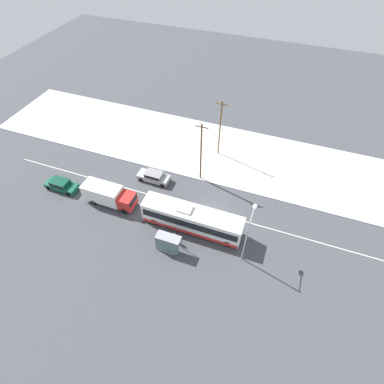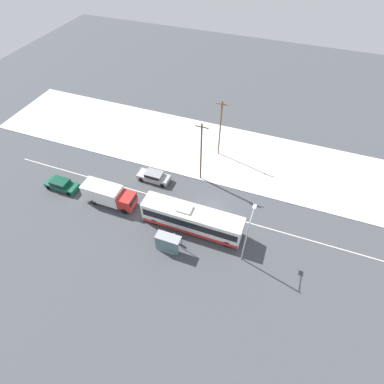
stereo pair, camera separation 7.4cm
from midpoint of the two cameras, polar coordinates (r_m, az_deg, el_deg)
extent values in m
plane|color=#424449|center=(39.18, 3.40, -3.76)|extent=(120.00, 120.00, 0.00)
cube|color=white|center=(47.33, 7.85, 6.94)|extent=(80.00, 13.77, 0.12)
cube|color=silver|center=(39.18, 3.40, -3.76)|extent=(60.00, 0.12, 0.00)
cube|color=white|center=(36.21, -0.03, -5.14)|extent=(12.35, 2.55, 2.92)
cube|color=black|center=(35.93, -0.03, -4.81)|extent=(11.86, 2.57, 1.11)
cube|color=red|center=(37.16, -0.03, -6.26)|extent=(12.23, 2.57, 0.53)
cube|color=#B2B2B2|center=(35.17, -1.45, -3.17)|extent=(1.80, 1.40, 0.24)
cylinder|color=black|center=(35.89, 6.61, -9.75)|extent=(1.00, 0.28, 1.00)
cylinder|color=black|center=(37.17, 7.56, -6.96)|extent=(1.00, 0.28, 1.00)
cylinder|color=black|center=(37.79, -7.19, -5.63)|extent=(1.00, 0.28, 1.00)
cylinder|color=black|center=(39.01, -5.79, -3.13)|extent=(1.00, 0.28, 1.00)
cube|color=silver|center=(40.79, -16.65, -0.11)|extent=(5.10, 2.30, 2.30)
cube|color=red|center=(39.38, -12.32, -1.66)|extent=(1.90, 2.18, 1.79)
cube|color=black|center=(38.73, -11.21, -1.68)|extent=(0.06, 1.96, 0.79)
cylinder|color=black|center=(39.56, -12.81, -3.60)|extent=(0.90, 0.26, 0.90)
cylinder|color=black|center=(40.62, -11.43, -1.51)|extent=(0.90, 0.26, 0.90)
cylinder|color=black|center=(41.65, -18.19, -1.83)|extent=(0.90, 0.26, 0.90)
cylinder|color=black|center=(42.66, -16.75, 0.11)|extent=(0.90, 0.26, 0.90)
cube|color=#9E9EA3|center=(42.93, -7.37, 2.81)|extent=(4.62, 1.80, 0.72)
cube|color=gray|center=(42.45, -7.31, 3.39)|extent=(2.40, 1.66, 0.55)
cube|color=black|center=(42.44, -7.31, 3.40)|extent=(2.21, 1.69, 0.44)
cylinder|color=black|center=(43.25, -9.70, 2.37)|extent=(0.64, 0.22, 0.64)
cylinder|color=black|center=(44.20, -8.79, 3.74)|extent=(0.64, 0.22, 0.64)
cylinder|color=black|center=(42.04, -5.69, 1.29)|extent=(0.64, 0.22, 0.64)
cylinder|color=black|center=(43.02, -4.84, 2.72)|extent=(0.64, 0.22, 0.64)
cube|color=#0F4733|center=(45.17, -23.58, 1.09)|extent=(4.60, 1.80, 0.70)
cube|color=#0D3C2B|center=(44.81, -23.94, 1.69)|extent=(2.39, 1.66, 0.59)
cube|color=black|center=(44.80, -23.94, 1.70)|extent=(2.20, 1.69, 0.47)
cylinder|color=black|center=(44.05, -22.47, -0.35)|extent=(0.64, 0.22, 0.64)
cylinder|color=black|center=(44.78, -21.33, 1.06)|extent=(0.64, 0.22, 0.64)
cylinder|color=black|center=(46.02, -25.67, 0.71)|extent=(0.64, 0.22, 0.64)
cylinder|color=black|center=(46.72, -24.54, 2.04)|extent=(0.64, 0.22, 0.64)
cylinder|color=#23232D|center=(36.20, -3.50, -8.99)|extent=(0.12, 0.12, 0.76)
cylinder|color=#23232D|center=(36.14, -3.16, -9.10)|extent=(0.12, 0.12, 0.76)
cube|color=black|center=(35.60, -3.38, -8.43)|extent=(0.40, 0.21, 0.63)
sphere|color=#8E6647|center=(35.23, -3.41, -8.03)|extent=(0.26, 0.26, 0.26)
cylinder|color=black|center=(35.69, -3.75, -8.34)|extent=(0.10, 0.10, 0.60)
cylinder|color=black|center=(35.56, -3.00, -8.58)|extent=(0.10, 0.10, 0.60)
cube|color=gray|center=(34.02, -4.62, -8.57)|extent=(2.88, 1.20, 0.06)
cube|color=slate|center=(34.72, -4.88, -10.39)|extent=(2.77, 0.04, 2.16)
cylinder|color=#474C51|center=(35.67, -6.23, -8.28)|extent=(0.08, 0.08, 2.34)
cylinder|color=#474C51|center=(34.96, -1.99, -9.63)|extent=(0.08, 0.08, 2.34)
cylinder|color=#474C51|center=(35.14, -6.99, -9.69)|extent=(0.08, 0.08, 2.34)
cylinder|color=#474C51|center=(34.41, -2.69, -11.10)|extent=(0.08, 0.08, 2.34)
cylinder|color=#9EA3A8|center=(32.71, 10.07, -9.32)|extent=(0.14, 0.14, 7.01)
cylinder|color=#9EA3A8|center=(30.71, 11.37, -4.20)|extent=(0.10, 2.26, 0.10)
cube|color=silver|center=(31.49, 11.78, -2.76)|extent=(0.36, 0.60, 0.16)
cylinder|color=brown|center=(40.10, 1.67, 7.38)|extent=(0.24, 0.24, 9.37)
cube|color=brown|center=(37.54, 1.81, 12.27)|extent=(1.80, 0.12, 0.12)
cylinder|color=brown|center=(44.63, 5.29, 11.82)|extent=(0.24, 0.24, 9.22)
cube|color=brown|center=(42.38, 5.69, 16.33)|extent=(1.80, 0.12, 0.12)
camera|label=1|loc=(0.04, -90.05, -0.06)|focal=28.00mm
camera|label=2|loc=(0.04, 89.95, 0.06)|focal=28.00mm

